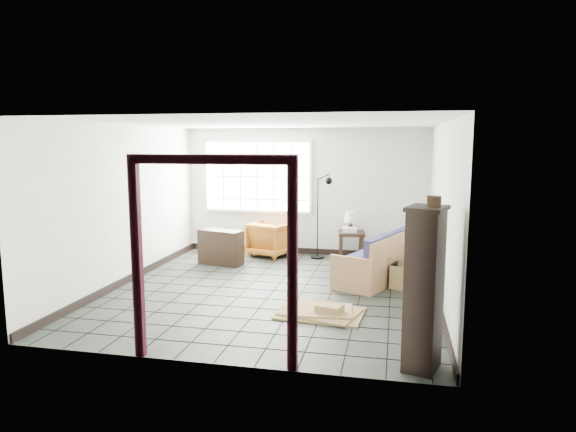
% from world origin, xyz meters
% --- Properties ---
extents(ground, '(5.50, 5.50, 0.00)m').
position_xyz_m(ground, '(0.00, 0.00, 0.00)').
color(ground, black).
rests_on(ground, ground).
extents(room_shell, '(5.02, 5.52, 2.61)m').
position_xyz_m(room_shell, '(0.00, 0.03, 1.68)').
color(room_shell, beige).
rests_on(room_shell, ground).
extents(window_panel, '(2.32, 0.08, 1.52)m').
position_xyz_m(window_panel, '(-1.00, 2.70, 1.60)').
color(window_panel, silver).
rests_on(window_panel, ground).
extents(doorway_trim, '(1.80, 0.08, 2.20)m').
position_xyz_m(doorway_trim, '(0.00, -2.70, 1.38)').
color(doorway_trim, '#320B16').
rests_on(doorway_trim, ground).
extents(futon_sofa, '(1.37, 2.02, 0.84)m').
position_xyz_m(futon_sofa, '(1.60, 0.94, 0.30)').
color(futon_sofa, olive).
rests_on(futon_sofa, ground).
extents(armchair, '(0.94, 0.91, 0.77)m').
position_xyz_m(armchair, '(-0.65, 2.40, 0.39)').
color(armchair, '#9D5316').
rests_on(armchair, ground).
extents(side_table, '(0.58, 0.58, 0.56)m').
position_xyz_m(side_table, '(1.00, 2.40, 0.46)').
color(side_table, black).
rests_on(side_table, ground).
extents(table_lamp, '(0.26, 0.26, 0.39)m').
position_xyz_m(table_lamp, '(0.97, 2.46, 0.83)').
color(table_lamp, black).
rests_on(table_lamp, side_table).
extents(projector, '(0.30, 0.24, 0.10)m').
position_xyz_m(projector, '(0.96, 2.34, 0.61)').
color(projector, silver).
rests_on(projector, side_table).
extents(floor_lamp, '(0.45, 0.35, 1.71)m').
position_xyz_m(floor_lamp, '(0.43, 2.34, 0.91)').
color(floor_lamp, black).
rests_on(floor_lamp, ground).
extents(console_shelf, '(0.91, 0.54, 0.66)m').
position_xyz_m(console_shelf, '(-1.40, 1.49, 0.33)').
color(console_shelf, black).
rests_on(console_shelf, ground).
extents(tall_shelf, '(0.48, 0.55, 1.69)m').
position_xyz_m(tall_shelf, '(2.15, -2.40, 0.86)').
color(tall_shelf, black).
rests_on(tall_shelf, ground).
extents(pot, '(0.15, 0.15, 0.11)m').
position_xyz_m(pot, '(2.21, -2.42, 1.75)').
color(pot, black).
rests_on(pot, tall_shelf).
extents(open_box, '(1.00, 0.67, 0.52)m').
position_xyz_m(open_box, '(2.10, 0.61, 0.19)').
color(open_box, olive).
rests_on(open_box, ground).
extents(cardboard_pile, '(1.20, 0.98, 0.17)m').
position_xyz_m(cardboard_pile, '(0.90, -0.97, 0.04)').
color(cardboard_pile, olive).
rests_on(cardboard_pile, ground).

